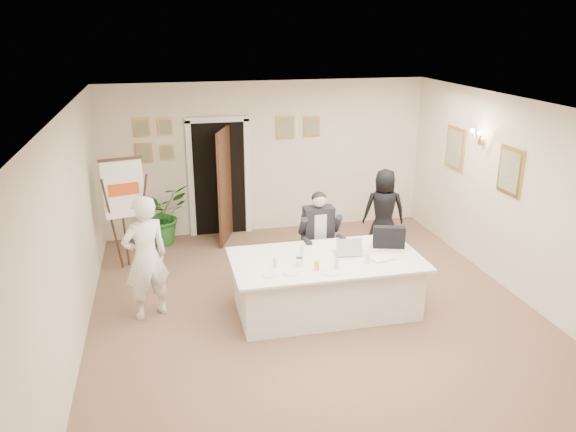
# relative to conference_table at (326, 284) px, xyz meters

# --- Properties ---
(floor) EXTENTS (7.00, 7.00, 0.00)m
(floor) POSITION_rel_conference_table_xyz_m (-0.17, -0.13, -0.39)
(floor) COLOR brown
(floor) RESTS_ON ground
(ceiling) EXTENTS (6.00, 7.00, 0.02)m
(ceiling) POSITION_rel_conference_table_xyz_m (-0.17, -0.13, 2.41)
(ceiling) COLOR white
(ceiling) RESTS_ON wall_back
(wall_back) EXTENTS (6.00, 0.10, 2.80)m
(wall_back) POSITION_rel_conference_table_xyz_m (-0.17, 3.37, 1.01)
(wall_back) COLOR white
(wall_back) RESTS_ON floor
(wall_front) EXTENTS (6.00, 0.10, 2.80)m
(wall_front) POSITION_rel_conference_table_xyz_m (-0.17, -3.63, 1.01)
(wall_front) COLOR white
(wall_front) RESTS_ON floor
(wall_left) EXTENTS (0.10, 7.00, 2.80)m
(wall_left) POSITION_rel_conference_table_xyz_m (-3.17, -0.13, 1.01)
(wall_left) COLOR white
(wall_left) RESTS_ON floor
(wall_right) EXTENTS (0.10, 7.00, 2.80)m
(wall_right) POSITION_rel_conference_table_xyz_m (2.83, -0.13, 1.01)
(wall_right) COLOR white
(wall_right) RESTS_ON floor
(doorway) EXTENTS (1.14, 0.86, 2.20)m
(doorway) POSITION_rel_conference_table_xyz_m (-1.05, 3.19, 0.65)
(doorway) COLOR black
(doorway) RESTS_ON floor
(pictures_back_wall) EXTENTS (3.40, 0.06, 0.80)m
(pictures_back_wall) POSITION_rel_conference_table_xyz_m (-0.97, 3.34, 1.46)
(pictures_back_wall) COLOR gold
(pictures_back_wall) RESTS_ON wall_back
(pictures_right_wall) EXTENTS (0.06, 2.20, 0.80)m
(pictures_right_wall) POSITION_rel_conference_table_xyz_m (2.80, 1.07, 1.36)
(pictures_right_wall) COLOR gold
(pictures_right_wall) RESTS_ON wall_right
(wall_sconce) EXTENTS (0.20, 0.30, 0.24)m
(wall_sconce) POSITION_rel_conference_table_xyz_m (2.73, 1.07, 1.71)
(wall_sconce) COLOR #B77D3A
(wall_sconce) RESTS_ON wall_right
(conference_table) EXTENTS (2.56, 1.37, 0.78)m
(conference_table) POSITION_rel_conference_table_xyz_m (0.00, 0.00, 0.00)
(conference_table) COLOR silver
(conference_table) RESTS_ON floor
(seated_man) EXTENTS (0.69, 0.72, 1.43)m
(seated_man) POSITION_rel_conference_table_xyz_m (0.16, 0.93, 0.32)
(seated_man) COLOR black
(seated_man) RESTS_ON floor
(flip_chart) EXTENTS (0.65, 0.46, 1.80)m
(flip_chart) POSITION_rel_conference_table_xyz_m (-2.69, 2.06, 0.44)
(flip_chart) COLOR #341910
(flip_chart) RESTS_ON floor
(standing_man) EXTENTS (0.73, 0.62, 1.70)m
(standing_man) POSITION_rel_conference_table_xyz_m (-2.36, 0.37, 0.46)
(standing_man) COLOR white
(standing_man) RESTS_ON floor
(standing_woman) EXTENTS (0.80, 0.63, 1.45)m
(standing_woman) POSITION_rel_conference_table_xyz_m (1.58, 1.87, 0.33)
(standing_woman) COLOR black
(standing_woman) RESTS_ON floor
(potted_palm) EXTENTS (1.27, 1.25, 1.07)m
(potted_palm) POSITION_rel_conference_table_xyz_m (-2.17, 3.07, 0.14)
(potted_palm) COLOR #236421
(potted_palm) RESTS_ON floor
(laptop) EXTENTS (0.38, 0.39, 0.28)m
(laptop) POSITION_rel_conference_table_xyz_m (0.31, 0.10, 0.52)
(laptop) COLOR #B7BABC
(laptop) RESTS_ON conference_table
(laptop_bag) EXTENTS (0.46, 0.24, 0.31)m
(laptop_bag) POSITION_rel_conference_table_xyz_m (0.96, 0.17, 0.54)
(laptop_bag) COLOR black
(laptop_bag) RESTS_ON conference_table
(paper_stack) EXTENTS (0.36, 0.30, 0.03)m
(paper_stack) POSITION_rel_conference_table_xyz_m (0.71, -0.20, 0.40)
(paper_stack) COLOR white
(paper_stack) RESTS_ON conference_table
(plate_left) EXTENTS (0.26, 0.26, 0.01)m
(plate_left) POSITION_rel_conference_table_xyz_m (-0.83, -0.34, 0.39)
(plate_left) COLOR white
(plate_left) RESTS_ON conference_table
(plate_mid) EXTENTS (0.28, 0.28, 0.01)m
(plate_mid) POSITION_rel_conference_table_xyz_m (-0.57, -0.35, 0.39)
(plate_mid) COLOR white
(plate_mid) RESTS_ON conference_table
(plate_near) EXTENTS (0.27, 0.27, 0.01)m
(plate_near) POSITION_rel_conference_table_xyz_m (-0.09, -0.46, 0.39)
(plate_near) COLOR white
(plate_near) RESTS_ON conference_table
(glass_a) EXTENTS (0.07, 0.07, 0.14)m
(glass_a) POSITION_rel_conference_table_xyz_m (-0.73, -0.14, 0.45)
(glass_a) COLOR silver
(glass_a) RESTS_ON conference_table
(glass_b) EXTENTS (0.07, 0.07, 0.14)m
(glass_b) POSITION_rel_conference_table_xyz_m (0.03, -0.36, 0.45)
(glass_b) COLOR silver
(glass_b) RESTS_ON conference_table
(glass_c) EXTENTS (0.07, 0.07, 0.14)m
(glass_c) POSITION_rel_conference_table_xyz_m (0.47, -0.29, 0.45)
(glass_c) COLOR silver
(glass_c) RESTS_ON conference_table
(glass_d) EXTENTS (0.06, 0.06, 0.14)m
(glass_d) POSITION_rel_conference_table_xyz_m (-0.29, 0.19, 0.45)
(glass_d) COLOR silver
(glass_d) RESTS_ON conference_table
(oj_glass) EXTENTS (0.09, 0.09, 0.13)m
(oj_glass) POSITION_rel_conference_table_xyz_m (-0.24, -0.35, 0.45)
(oj_glass) COLOR yellow
(oj_glass) RESTS_ON conference_table
(steel_jug) EXTENTS (0.12, 0.12, 0.11)m
(steel_jug) POSITION_rel_conference_table_xyz_m (-0.41, -0.16, 0.44)
(steel_jug) COLOR silver
(steel_jug) RESTS_ON conference_table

